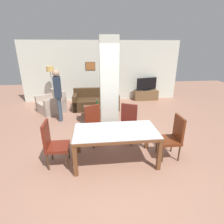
{
  "coord_description": "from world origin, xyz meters",
  "views": [
    {
      "loc": [
        -0.45,
        -3.32,
        2.43
      ],
      "look_at": [
        0.0,
        0.72,
        0.9
      ],
      "focal_mm": 28.0,
      "sensor_mm": 36.0,
      "label": 1
    }
  ],
  "objects": [
    {
      "name": "divider_pillar",
      "position": [
        -0.01,
        1.31,
        1.35
      ],
      "size": [
        0.48,
        0.36,
        2.7
      ],
      "color": "silver",
      "rests_on": "ground_plane"
    },
    {
      "name": "armchair",
      "position": [
        -2.06,
        3.39,
        0.29
      ],
      "size": [
        1.24,
        1.26,
        0.84
      ],
      "rotation": [
        0.0,
        0.0,
        2.22
      ],
      "color": "#BDAB9C",
      "rests_on": "ground_plane"
    },
    {
      "name": "tv_screen",
      "position": [
        2.08,
        4.62,
        0.76
      ],
      "size": [
        1.01,
        0.32,
        0.59
      ],
      "rotation": [
        0.0,
        0.0,
        3.41
      ],
      "color": "black",
      "rests_on": "tv_stand"
    },
    {
      "name": "dining_chair_head_left",
      "position": [
        -1.33,
        0.0,
        0.54
      ],
      "size": [
        0.46,
        0.46,
        1.0
      ],
      "rotation": [
        0.0,
        0.0,
        -1.57
      ],
      "color": "maroon",
      "rests_on": "ground_plane"
    },
    {
      "name": "sofa",
      "position": [
        -0.34,
        3.63,
        0.28
      ],
      "size": [
        1.83,
        0.87,
        0.81
      ],
      "rotation": [
        0.0,
        0.0,
        3.14
      ],
      "color": "#49311D",
      "rests_on": "ground_plane"
    },
    {
      "name": "ground_plane",
      "position": [
        0.0,
        0.0,
        0.0
      ],
      "size": [
        18.0,
        18.0,
        0.0
      ],
      "primitive_type": "plane",
      "color": "#A77660"
    },
    {
      "name": "tv_stand",
      "position": [
        2.08,
        4.62,
        0.24
      ],
      "size": [
        1.12,
        0.4,
        0.47
      ],
      "color": "brown",
      "rests_on": "ground_plane"
    },
    {
      "name": "standing_person",
      "position": [
        -1.61,
        2.51,
        1.02
      ],
      "size": [
        0.26,
        0.4,
        1.75
      ],
      "rotation": [
        0.0,
        0.0,
        -1.46
      ],
      "color": "#3E4D5E",
      "rests_on": "ground_plane"
    },
    {
      "name": "dining_chair_far_left",
      "position": [
        -0.44,
        0.89,
        0.54
      ],
      "size": [
        0.62,
        0.62,
        1.0
      ],
      "rotation": [
        0.0,
        0.0,
        -2.68
      ],
      "color": "maroon",
      "rests_on": "ground_plane"
    },
    {
      "name": "dining_table",
      "position": [
        0.0,
        0.0,
        0.61
      ],
      "size": [
        1.8,
        0.94,
        0.75
      ],
      "color": "brown",
      "rests_on": "ground_plane"
    },
    {
      "name": "dining_chair_far_right",
      "position": [
        0.44,
        0.89,
        0.54
      ],
      "size": [
        0.62,
        0.62,
        1.0
      ],
      "rotation": [
        0.0,
        0.0,
        2.68
      ],
      "color": "maroon",
      "rests_on": "ground_plane"
    },
    {
      "name": "coffee_table",
      "position": [
        -0.44,
        2.64,
        0.2
      ],
      "size": [
        0.75,
        0.55,
        0.39
      ],
      "color": "brown",
      "rests_on": "ground_plane"
    },
    {
      "name": "bottle",
      "position": [
        -0.32,
        2.72,
        0.49
      ],
      "size": [
        0.08,
        0.08,
        0.27
      ],
      "color": "#194C23",
      "rests_on": "coffee_table"
    },
    {
      "name": "back_wall",
      "position": [
        -0.0,
        4.9,
        1.35
      ],
      "size": [
        7.2,
        0.09,
        2.7
      ],
      "color": "silver",
      "rests_on": "ground_plane"
    },
    {
      "name": "floor_lamp",
      "position": [
        -2.19,
        4.35,
        1.4
      ],
      "size": [
        0.31,
        0.31,
        1.67
      ],
      "color": "#B7B7BC",
      "rests_on": "ground_plane"
    },
    {
      "name": "dining_chair_head_right",
      "position": [
        1.3,
        0.0,
        0.54
      ],
      "size": [
        0.46,
        0.46,
        1.0
      ],
      "rotation": [
        0.0,
        0.0,
        1.57
      ],
      "color": "maroon",
      "rests_on": "ground_plane"
    }
  ]
}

